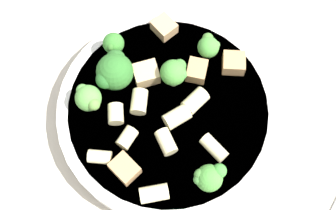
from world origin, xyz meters
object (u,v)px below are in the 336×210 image
at_px(broccoli_floret_3, 208,46).
at_px(chicken_chunk_4, 125,168).
at_px(rigatoni_7, 154,193).
at_px(chicken_chunk_2, 146,74).
at_px(broccoli_floret_0, 174,73).
at_px(rigatoni_2, 195,101).
at_px(pasta_bowl, 168,112).
at_px(rigatoni_1, 177,117).
at_px(chicken_chunk_1, 197,71).
at_px(rigatoni_8, 166,142).
at_px(broccoli_floret_1, 88,98).
at_px(rigatoni_5, 100,157).
at_px(rigatoni_4, 214,148).
at_px(broccoli_floret_4, 114,44).
at_px(chicken_chunk_0, 234,63).
at_px(broccoli_floret_5, 209,177).
at_px(broccoli_floret_2, 114,71).
at_px(rigatoni_6, 139,102).
at_px(chicken_chunk_3, 164,27).
at_px(rigatoni_3, 116,114).
at_px(rigatoni_0, 127,138).

xyz_separation_m(broccoli_floret_3, chicken_chunk_4, (0.16, -0.02, -0.01)).
height_order(rigatoni_7, chicken_chunk_2, chicken_chunk_2).
bearing_deg(chicken_chunk_4, rigatoni_7, 75.77).
height_order(broccoli_floret_0, rigatoni_2, broccoli_floret_0).
height_order(pasta_bowl, broccoli_floret_3, broccoli_floret_3).
height_order(broccoli_floret_0, rigatoni_1, broccoli_floret_0).
bearing_deg(chicken_chunk_1, rigatoni_8, 3.33).
relative_size(broccoli_floret_1, rigatoni_8, 1.38).
bearing_deg(rigatoni_5, rigatoni_4, 120.50).
xyz_separation_m(rigatoni_4, chicken_chunk_1, (-0.07, -0.05, 0.00)).
height_order(broccoli_floret_3, chicken_chunk_4, broccoli_floret_3).
bearing_deg(rigatoni_7, broccoli_floret_0, -163.43).
xyz_separation_m(broccoli_floret_4, chicken_chunk_1, (-0.02, 0.09, -0.01)).
relative_size(chicken_chunk_0, chicken_chunk_2, 0.92).
bearing_deg(rigatoni_4, broccoli_floret_5, 14.04).
relative_size(broccoli_floret_1, chicken_chunk_4, 1.32).
distance_m(rigatoni_8, chicken_chunk_1, 0.09).
relative_size(broccoli_floret_2, rigatoni_5, 1.96).
xyz_separation_m(rigatoni_6, rigatoni_7, (0.08, 0.06, -0.00)).
height_order(rigatoni_4, rigatoni_7, rigatoni_7).
xyz_separation_m(broccoli_floret_1, rigatoni_6, (-0.02, 0.05, -0.01)).
bearing_deg(chicken_chunk_0, broccoli_floret_0, -48.92).
relative_size(rigatoni_6, chicken_chunk_3, 1.03).
distance_m(pasta_bowl, rigatoni_3, 0.06).
bearing_deg(rigatoni_6, chicken_chunk_1, 146.31).
bearing_deg(broccoli_floret_0, rigatoni_6, -27.53).
bearing_deg(rigatoni_6, broccoli_floret_1, -62.91).
height_order(broccoli_floret_0, broccoli_floret_5, same).
bearing_deg(rigatoni_2, broccoli_floret_1, -63.12).
xyz_separation_m(rigatoni_2, rigatoni_8, (0.05, -0.01, -0.00)).
bearing_deg(rigatoni_2, rigatoni_0, -34.56).
bearing_deg(rigatoni_3, broccoli_floret_3, 152.91).
bearing_deg(rigatoni_5, chicken_chunk_2, 179.35).
bearing_deg(pasta_bowl, rigatoni_2, 126.15).
bearing_deg(rigatoni_0, chicken_chunk_1, 161.77).
bearing_deg(rigatoni_3, chicken_chunk_1, 146.01).
relative_size(pasta_bowl, rigatoni_3, 11.72).
xyz_separation_m(rigatoni_6, rigatoni_8, (0.03, 0.04, -0.00)).
relative_size(broccoli_floret_5, rigatoni_6, 1.41).
bearing_deg(broccoli_floret_3, broccoli_floret_4, -64.12).
height_order(broccoli_floret_2, chicken_chunk_0, broccoli_floret_2).
relative_size(rigatoni_1, rigatoni_6, 1.07).
xyz_separation_m(rigatoni_8, chicken_chunk_4, (0.04, -0.02, 0.00)).
bearing_deg(rigatoni_7, rigatoni_2, -177.69).
distance_m(broccoli_floret_1, rigatoni_8, 0.09).
bearing_deg(rigatoni_3, rigatoni_7, 52.19).
distance_m(rigatoni_3, rigatoni_4, 0.11).
height_order(chicken_chunk_2, chicken_chunk_3, chicken_chunk_2).
height_order(rigatoni_3, rigatoni_7, same).
bearing_deg(rigatoni_5, chicken_chunk_0, 152.45).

